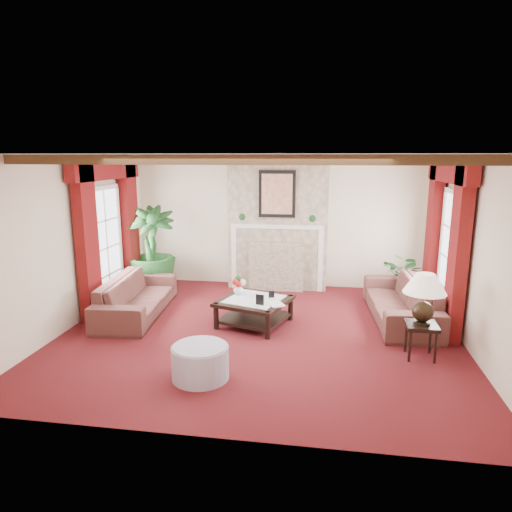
% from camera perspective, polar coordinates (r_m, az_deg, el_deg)
% --- Properties ---
extents(floor, '(6.00, 6.00, 0.00)m').
position_cam_1_polar(floor, '(7.18, 0.44, -9.52)').
color(floor, '#4D0D17').
rests_on(floor, ground).
extents(ceiling, '(6.00, 6.00, 0.00)m').
position_cam_1_polar(ceiling, '(6.66, 0.48, 12.58)').
color(ceiling, white).
rests_on(ceiling, floor).
extents(back_wall, '(6.00, 0.02, 2.70)m').
position_cam_1_polar(back_wall, '(9.48, 2.89, 4.34)').
color(back_wall, beige).
rests_on(back_wall, ground).
extents(left_wall, '(0.02, 5.50, 2.70)m').
position_cam_1_polar(left_wall, '(7.80, -21.90, 1.69)').
color(left_wall, beige).
rests_on(left_wall, ground).
extents(right_wall, '(0.02, 5.50, 2.70)m').
position_cam_1_polar(right_wall, '(7.02, 25.47, 0.26)').
color(right_wall, beige).
rests_on(right_wall, ground).
extents(ceiling_beams, '(6.00, 3.00, 0.12)m').
position_cam_1_polar(ceiling_beams, '(6.66, 0.48, 12.06)').
color(ceiling_beams, '#392312').
rests_on(ceiling_beams, ceiling).
extents(fireplace, '(2.00, 0.52, 2.70)m').
position_cam_1_polar(fireplace, '(9.19, 2.85, 12.53)').
color(fireplace, tan).
rests_on(fireplace, ground).
extents(french_door_left, '(0.10, 1.10, 2.16)m').
position_cam_1_polar(french_door_left, '(8.57, -18.75, 8.08)').
color(french_door_left, white).
rests_on(french_door_left, ground).
extents(french_door_right, '(0.10, 1.10, 2.16)m').
position_cam_1_polar(french_door_right, '(7.86, 23.76, 7.36)').
color(french_door_right, white).
rests_on(french_door_right, ground).
extents(curtains_left, '(0.20, 2.40, 2.55)m').
position_cam_1_polar(curtains_left, '(8.50, -18.28, 10.93)').
color(curtains_left, '#560B0D').
rests_on(curtains_left, ground).
extents(curtains_right, '(0.20, 2.40, 2.55)m').
position_cam_1_polar(curtains_right, '(7.82, 23.24, 10.47)').
color(curtains_right, '#560B0D').
rests_on(curtains_right, ground).
extents(sofa_left, '(2.33, 1.04, 0.87)m').
position_cam_1_polar(sofa_left, '(8.10, -14.73, -4.12)').
color(sofa_left, '#390F1E').
rests_on(sofa_left, ground).
extents(sofa_right, '(2.37, 0.95, 0.89)m').
position_cam_1_polar(sofa_right, '(7.94, 17.67, -4.53)').
color(sofa_right, '#390F1E').
rests_on(sofa_right, ground).
extents(potted_palm, '(2.05, 2.32, 0.96)m').
position_cam_1_polar(potted_palm, '(9.41, -12.88, -1.44)').
color(potted_palm, black).
rests_on(potted_palm, ground).
extents(small_plant, '(1.75, 1.75, 0.72)m').
position_cam_1_polar(small_plant, '(9.01, 18.23, -3.15)').
color(small_plant, black).
rests_on(small_plant, ground).
extents(coffee_table, '(1.30, 1.30, 0.42)m').
position_cam_1_polar(coffee_table, '(7.44, -0.21, -6.98)').
color(coffee_table, black).
rests_on(coffee_table, ground).
extents(side_table, '(0.50, 0.50, 0.48)m').
position_cam_1_polar(side_table, '(6.65, 19.85, -9.91)').
color(side_table, black).
rests_on(side_table, ground).
extents(ottoman, '(0.70, 0.70, 0.41)m').
position_cam_1_polar(ottoman, '(5.78, -6.98, -13.07)').
color(ottoman, gray).
rests_on(ottoman, ground).
extents(table_lamp, '(0.56, 0.56, 0.71)m').
position_cam_1_polar(table_lamp, '(6.45, 20.24, -4.99)').
color(table_lamp, black).
rests_on(table_lamp, side_table).
extents(flower_vase, '(0.28, 0.28, 0.18)m').
position_cam_1_polar(flower_vase, '(7.60, -2.18, -4.20)').
color(flower_vase, silver).
rests_on(flower_vase, coffee_table).
extents(book, '(0.23, 0.20, 0.29)m').
position_cam_1_polar(book, '(7.02, 1.72, -5.11)').
color(book, black).
rests_on(book, coffee_table).
extents(photo_frame_a, '(0.13, 0.05, 0.17)m').
position_cam_1_polar(photo_frame_a, '(7.05, 0.49, -5.52)').
color(photo_frame_a, black).
rests_on(photo_frame_a, coffee_table).
extents(photo_frame_b, '(0.09, 0.05, 0.12)m').
position_cam_1_polar(photo_frame_b, '(7.41, 1.95, -4.86)').
color(photo_frame_b, black).
rests_on(photo_frame_b, coffee_table).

